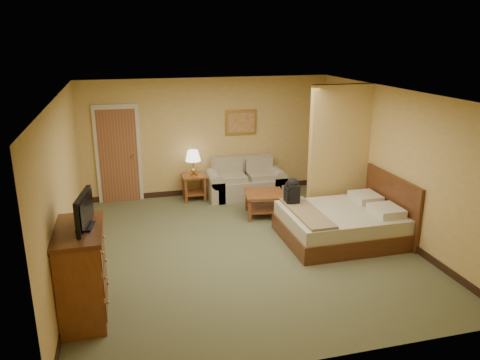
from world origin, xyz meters
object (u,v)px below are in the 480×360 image
object	(u,v)px
coffee_table	(264,199)
bed	(344,223)
loveseat	(246,184)
dresser	(82,273)

from	to	relation	value
coffee_table	bed	distance (m)	1.77
loveseat	dresser	bearing A→B (deg)	-128.78
dresser	bed	bearing A→B (deg)	17.32
bed	dresser	bearing A→B (deg)	-162.68
coffee_table	dresser	world-z (taller)	dresser
loveseat	bed	xyz separation A→B (m)	(1.07, -2.67, 0.02)
loveseat	bed	size ratio (longest dim) A/B	0.85
coffee_table	dresser	xyz separation A→B (m)	(-3.27, -2.78, 0.27)
dresser	coffee_table	bearing A→B (deg)	40.38
coffee_table	dresser	bearing A→B (deg)	-139.62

